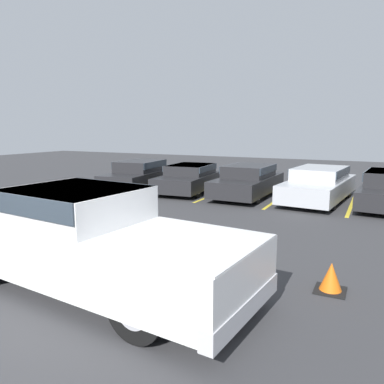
# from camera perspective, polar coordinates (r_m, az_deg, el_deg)

# --- Properties ---
(ground_plane) EXTENTS (60.00, 60.00, 0.00)m
(ground_plane) POSITION_cam_1_polar(r_m,az_deg,el_deg) (6.29, -20.91, -16.52)
(ground_plane) COLOR #38383A
(stall_stripe_a) EXTENTS (0.12, 4.58, 0.01)m
(stall_stripe_a) POSITION_cam_1_polar(r_m,az_deg,el_deg) (18.41, -11.26, 1.07)
(stall_stripe_a) COLOR yellow
(stall_stripe_a) RESTS_ON ground_plane
(stall_stripe_b) EXTENTS (0.12, 4.58, 0.01)m
(stall_stripe_b) POSITION_cam_1_polar(r_m,az_deg,el_deg) (16.95, -4.26, 0.50)
(stall_stripe_b) COLOR yellow
(stall_stripe_b) RESTS_ON ground_plane
(stall_stripe_c) EXTENTS (0.12, 4.58, 0.01)m
(stall_stripe_c) POSITION_cam_1_polar(r_m,az_deg,el_deg) (15.79, 3.92, -0.18)
(stall_stripe_c) COLOR yellow
(stall_stripe_c) RESTS_ON ground_plane
(stall_stripe_d) EXTENTS (0.12, 4.58, 0.01)m
(stall_stripe_d) POSITION_cam_1_polar(r_m,az_deg,el_deg) (15.00, 13.17, -0.94)
(stall_stripe_d) COLOR yellow
(stall_stripe_d) RESTS_ON ground_plane
(stall_stripe_e) EXTENTS (0.12, 4.58, 0.01)m
(stall_stripe_e) POSITION_cam_1_polar(r_m,az_deg,el_deg) (14.64, 23.16, -1.74)
(stall_stripe_e) COLOR yellow
(stall_stripe_e) RESTS_ON ground_plane
(pickup_truck) EXTENTS (6.03, 2.56, 1.71)m
(pickup_truck) POSITION_cam_1_polar(r_m,az_deg,el_deg) (6.59, -15.22, -6.95)
(pickup_truck) COLOR white
(pickup_truck) RESTS_ON ground_plane
(parked_sedan_a) EXTENTS (2.21, 4.57, 1.24)m
(parked_sedan_a) POSITION_cam_1_polar(r_m,az_deg,el_deg) (17.39, -7.98, 2.85)
(parked_sedan_a) COLOR #232326
(parked_sedan_a) RESTS_ON ground_plane
(parked_sedan_b) EXTENTS (2.15, 4.35, 1.16)m
(parked_sedan_b) POSITION_cam_1_polar(r_m,az_deg,el_deg) (16.12, -0.29, 2.29)
(parked_sedan_b) COLOR #232326
(parked_sedan_b) RESTS_ON ground_plane
(parked_sedan_c) EXTENTS (1.87, 4.36, 1.26)m
(parked_sedan_c) POSITION_cam_1_polar(r_m,az_deg,el_deg) (15.10, 8.56, 1.85)
(parked_sedan_c) COLOR #232326
(parked_sedan_c) RESTS_ON ground_plane
(parked_sedan_d) EXTENTS (2.30, 4.95, 1.27)m
(parked_sedan_d) POSITION_cam_1_polar(r_m,az_deg,el_deg) (14.78, 18.80, 1.28)
(parked_sedan_d) COLOR #B7BABF
(parked_sedan_d) RESTS_ON ground_plane
(traffic_cone) EXTENTS (0.50, 0.50, 0.50)m
(traffic_cone) POSITION_cam_1_polar(r_m,az_deg,el_deg) (6.83, 20.41, -12.24)
(traffic_cone) COLOR black
(traffic_cone) RESTS_ON ground_plane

